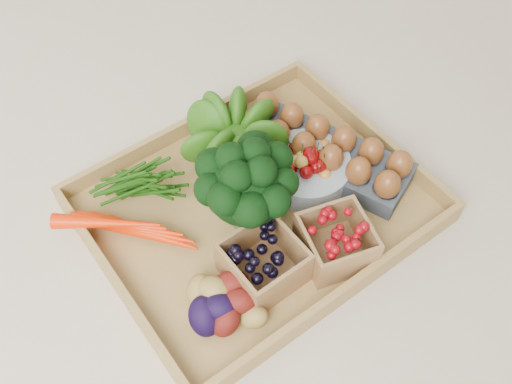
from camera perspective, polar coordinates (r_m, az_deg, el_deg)
ground at (r=1.01m, az=0.00°, el=-2.00°), size 4.00×4.00×0.00m
tray at (r=1.00m, az=0.00°, el=-1.76°), size 0.55×0.45×0.01m
carrots at (r=0.97m, az=-12.39°, el=-3.59°), size 0.18×0.13×0.04m
lettuce at (r=1.02m, az=-2.09°, el=5.69°), size 0.13×0.13×0.13m
broccoli at (r=0.93m, az=-0.91°, el=-0.84°), size 0.17×0.17×0.13m
cherry_bowl at (r=1.03m, az=5.03°, el=2.29°), size 0.16×0.16×0.04m
egg_carton at (r=1.05m, az=6.63°, el=3.74°), size 0.22×0.34×0.04m
potatoes at (r=0.87m, az=-2.93°, el=-10.24°), size 0.14×0.14×0.08m
punnet_blackberry at (r=0.90m, az=0.76°, el=-7.04°), size 0.11×0.11×0.08m
punnet_raspberry at (r=0.93m, az=8.00°, el=-4.93°), size 0.13×0.13×0.07m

